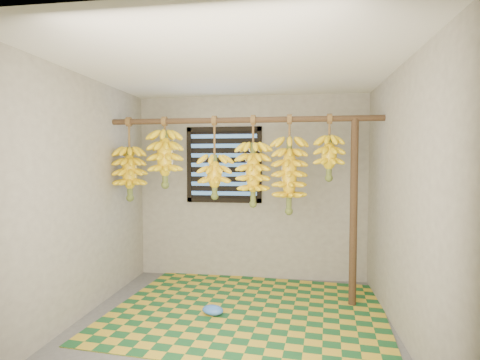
% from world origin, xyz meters
% --- Properties ---
extents(floor, '(3.00, 3.00, 0.01)m').
position_xyz_m(floor, '(0.00, 0.00, -0.01)').
color(floor, '#4D4D4D').
rests_on(floor, ground).
extents(ceiling, '(3.00, 3.00, 0.01)m').
position_xyz_m(ceiling, '(0.00, 0.00, 2.40)').
color(ceiling, silver).
rests_on(ceiling, wall_back).
extents(wall_back, '(3.00, 0.01, 2.40)m').
position_xyz_m(wall_back, '(0.00, 1.50, 1.20)').
color(wall_back, slate).
rests_on(wall_back, floor).
extents(wall_left, '(0.01, 3.00, 2.40)m').
position_xyz_m(wall_left, '(-1.50, 0.00, 1.20)').
color(wall_left, slate).
rests_on(wall_left, floor).
extents(wall_right, '(0.01, 3.00, 2.40)m').
position_xyz_m(wall_right, '(1.50, 0.00, 1.20)').
color(wall_right, slate).
rests_on(wall_right, floor).
extents(window, '(1.00, 0.04, 1.00)m').
position_xyz_m(window, '(-0.35, 1.48, 1.50)').
color(window, black).
rests_on(window, wall_back).
extents(hanging_pole, '(3.00, 0.06, 0.06)m').
position_xyz_m(hanging_pole, '(0.00, 0.70, 2.00)').
color(hanging_pole, '#49331F').
rests_on(hanging_pole, wall_left).
extents(support_post, '(0.08, 0.08, 2.00)m').
position_xyz_m(support_post, '(1.20, 0.70, 1.00)').
color(support_post, '#49331F').
rests_on(support_post, floor).
extents(woven_mat, '(2.93, 2.43, 0.01)m').
position_xyz_m(woven_mat, '(0.11, 0.38, 0.01)').
color(woven_mat, '#164D23').
rests_on(woven_mat, floor).
extents(plastic_bag, '(0.27, 0.23, 0.09)m').
position_xyz_m(plastic_bag, '(-0.23, 0.22, 0.06)').
color(plastic_bag, blue).
rests_on(plastic_bag, woven_mat).
extents(banana_bunch_a, '(0.36, 0.36, 0.95)m').
position_xyz_m(banana_bunch_a, '(-1.31, 0.70, 1.41)').
color(banana_bunch_a, brown).
rests_on(banana_bunch_a, hanging_pole).
extents(banana_bunch_b, '(0.37, 0.37, 0.79)m').
position_xyz_m(banana_bunch_b, '(-0.88, 0.70, 1.58)').
color(banana_bunch_b, brown).
rests_on(banana_bunch_b, hanging_pole).
extents(banana_bunch_c, '(0.37, 0.37, 0.91)m').
position_xyz_m(banana_bunch_c, '(-0.31, 0.70, 1.38)').
color(banana_bunch_c, brown).
rests_on(banana_bunch_c, hanging_pole).
extents(banana_bunch_d, '(0.36, 0.36, 0.99)m').
position_xyz_m(banana_bunch_d, '(0.12, 0.70, 1.41)').
color(banana_bunch_d, brown).
rests_on(banana_bunch_d, hanging_pole).
extents(banana_bunch_e, '(0.38, 0.38, 1.07)m').
position_xyz_m(banana_bunch_e, '(0.52, 0.70, 1.40)').
color(banana_bunch_e, brown).
rests_on(banana_bunch_e, hanging_pole).
extents(banana_bunch_f, '(0.30, 0.30, 0.70)m').
position_xyz_m(banana_bunch_f, '(0.94, 0.70, 1.59)').
color(banana_bunch_f, brown).
rests_on(banana_bunch_f, hanging_pole).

